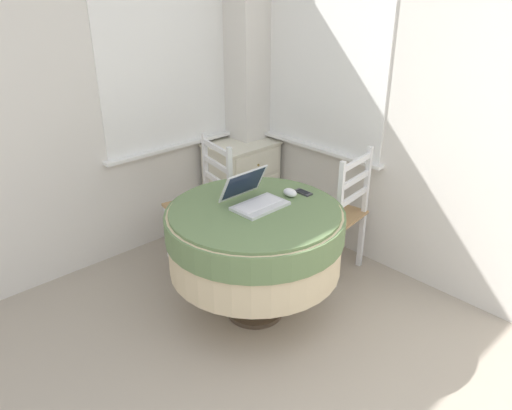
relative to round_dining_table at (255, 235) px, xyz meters
The scene contains 8 objects.
corner_room_shell 0.77m from the round_dining_table, 31.66° to the left, with size 4.29×4.89×2.55m.
round_dining_table is the anchor object (origin of this frame).
laptop 0.23m from the round_dining_table, 50.74° to the left, with size 0.32×0.30×0.20m.
computer_mouse 0.35m from the round_dining_table, ahead, with size 0.06×0.10×0.05m.
cell_phone 0.42m from the round_dining_table, ahead, with size 0.06×0.12×0.01m.
dining_chair_near_back_window 0.77m from the round_dining_table, 77.00° to the left, with size 0.46×0.49×0.94m.
dining_chair_near_right_window 0.78m from the round_dining_table, ahead, with size 0.48×0.45×0.94m.
corner_cabinet 1.32m from the round_dining_table, 51.99° to the left, with size 0.56×0.43×0.73m.
Camera 1 is at (-0.88, -0.18, 2.01)m, focal length 35.00 mm.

